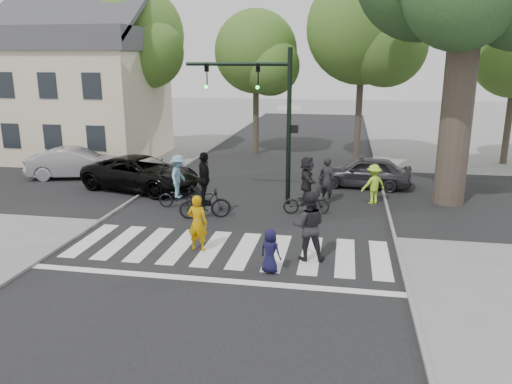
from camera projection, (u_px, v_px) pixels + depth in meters
ground at (220, 262)px, 14.15m from camera, size 120.00×120.00×0.00m
road_stem at (252, 211)px, 18.91m from camera, size 10.00×70.00×0.01m
road_cross at (265, 191)px, 21.76m from camera, size 70.00×10.00×0.01m
curb_left at (127, 203)px, 19.76m from camera, size 0.10×70.00×0.10m
curb_right at (389, 217)px, 18.03m from camera, size 0.10×70.00×0.10m
crosswalk at (225, 253)px, 14.78m from camera, size 10.00×3.85×0.01m
traffic_signal at (267, 105)px, 18.98m from camera, size 4.45×0.29×6.00m
bg_tree_0 at (63, 49)px, 30.15m from camera, size 5.46×5.20×8.97m
bg_tree_1 at (137, 40)px, 28.65m from camera, size 6.09×5.80×9.80m
bg_tree_2 at (260, 56)px, 28.76m from camera, size 5.04×4.80×8.40m
bg_tree_3 at (369, 32)px, 26.14m from camera, size 6.30×6.00×10.20m
house at (84, 91)px, 28.44m from camera, size 8.40×8.10×8.82m
pedestrian_woman at (198, 223)px, 14.82m from camera, size 0.67×0.49×1.72m
pedestrian_child at (270, 251)px, 13.32m from camera, size 0.70×0.59×1.22m
pedestrian_adult at (309, 226)px, 14.11m from camera, size 1.04×0.85×2.02m
cyclist_left at (179, 185)px, 19.08m from camera, size 1.65×1.07×2.09m
cyclist_mid at (205, 192)px, 17.82m from camera, size 1.92×1.22×2.43m
cyclist_right at (307, 189)px, 18.32m from camera, size 1.77×1.65×2.17m
car_suv at (142, 173)px, 21.82m from camera, size 5.78×3.76×1.48m
car_silver at (76, 163)px, 24.03m from camera, size 4.69×2.60×1.47m
car_grey at (365, 172)px, 22.30m from camera, size 4.22×2.01×1.39m
bystander_hivis at (374, 184)px, 19.70m from camera, size 1.18×1.01×1.59m
bystander_dark at (327, 180)px, 19.94m from camera, size 0.80×0.73×1.84m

